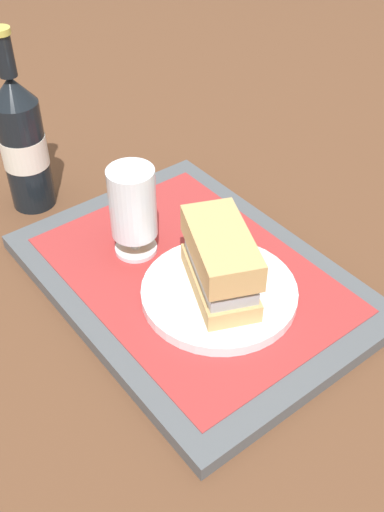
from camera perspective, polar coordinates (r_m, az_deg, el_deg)
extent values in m
plane|color=brown|center=(0.78, 0.00, -2.75)|extent=(3.00, 3.00, 0.00)
cube|color=#4C5156|center=(0.78, 0.00, -2.22)|extent=(0.44, 0.32, 0.02)
cube|color=#9E2D2D|center=(0.77, 0.00, -1.65)|extent=(0.38, 0.27, 0.00)
cylinder|color=white|center=(0.74, 2.75, -3.36)|extent=(0.19, 0.19, 0.01)
cube|color=tan|center=(0.72, 2.80, -2.28)|extent=(0.14, 0.11, 0.02)
cube|color=#9EA3A8|center=(0.71, 2.85, -1.11)|extent=(0.13, 0.10, 0.02)
cube|color=silver|center=(0.70, 2.89, -0.38)|extent=(0.12, 0.09, 0.01)
sphere|color=#47932D|center=(0.73, 1.79, 2.75)|extent=(0.04, 0.04, 0.04)
cube|color=tan|center=(0.69, 2.95, 0.99)|extent=(0.14, 0.11, 0.04)
cylinder|color=silver|center=(0.81, -5.29, 0.75)|extent=(0.06, 0.06, 0.01)
cylinder|color=silver|center=(0.80, -5.35, 1.57)|extent=(0.01, 0.01, 0.02)
cylinder|color=silver|center=(0.76, -5.63, 5.04)|extent=(0.06, 0.06, 0.09)
cylinder|color=gold|center=(0.77, -5.56, 4.10)|extent=(0.06, 0.06, 0.06)
cylinder|color=white|center=(0.75, -5.74, 6.36)|extent=(0.05, 0.05, 0.01)
cylinder|color=black|center=(0.91, -15.43, 9.12)|extent=(0.06, 0.06, 0.17)
cylinder|color=silver|center=(0.91, -15.53, 9.56)|extent=(0.07, 0.07, 0.05)
cone|color=black|center=(0.86, -16.65, 14.81)|extent=(0.06, 0.06, 0.04)
cylinder|color=black|center=(0.85, -17.27, 17.61)|extent=(0.02, 0.02, 0.05)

